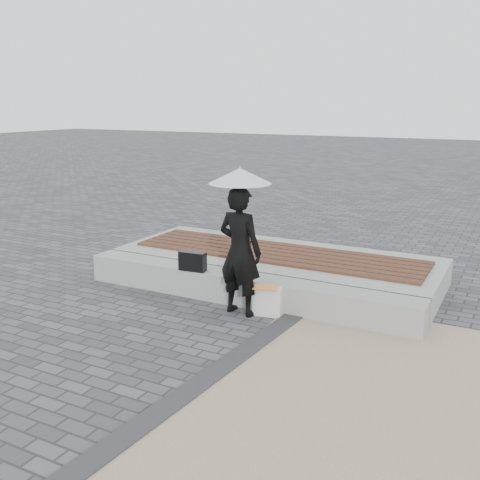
% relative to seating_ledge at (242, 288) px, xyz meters
% --- Properties ---
extents(ground, '(80.00, 80.00, 0.00)m').
position_rel_seating_ledge_xyz_m(ground, '(0.00, -1.60, -0.20)').
color(ground, '#515156').
rests_on(ground, ground).
extents(terrazzo_zone, '(5.00, 5.00, 0.02)m').
position_rel_seating_ledge_xyz_m(terrazzo_zone, '(3.20, -2.10, -0.19)').
color(terrazzo_zone, tan).
rests_on(terrazzo_zone, ground).
extents(edging_band, '(0.61, 5.20, 0.04)m').
position_rel_seating_ledge_xyz_m(edging_band, '(0.75, -2.10, -0.18)').
color(edging_band, '#313134').
rests_on(edging_band, ground).
extents(seating_ledge, '(5.00, 0.45, 0.40)m').
position_rel_seating_ledge_xyz_m(seating_ledge, '(0.00, 0.00, 0.00)').
color(seating_ledge, gray).
rests_on(seating_ledge, ground).
extents(timber_platform, '(5.00, 2.00, 0.40)m').
position_rel_seating_ledge_xyz_m(timber_platform, '(0.00, 1.20, 0.00)').
color(timber_platform, '#A5A6A0').
rests_on(timber_platform, ground).
extents(timber_decking, '(4.60, 1.20, 0.04)m').
position_rel_seating_ledge_xyz_m(timber_decking, '(0.00, 1.20, 0.22)').
color(timber_decking, '#532D1C').
rests_on(timber_decking, timber_platform).
extents(woman, '(0.67, 0.48, 1.70)m').
position_rel_seating_ledge_xyz_m(woman, '(0.18, -0.39, 0.65)').
color(woman, black).
rests_on(woman, ground).
extents(parasol, '(0.80, 0.80, 1.02)m').
position_rel_seating_ledge_xyz_m(parasol, '(0.18, -0.39, 1.63)').
color(parasol, silver).
rests_on(parasol, ground).
extents(handbag, '(0.40, 0.17, 0.28)m').
position_rel_seating_ledge_xyz_m(handbag, '(-0.70, -0.17, 0.34)').
color(handbag, black).
rests_on(handbag, seating_ledge).
extents(canvas_tote, '(0.40, 0.21, 0.40)m').
position_rel_seating_ledge_xyz_m(canvas_tote, '(0.54, -0.30, -0.00)').
color(canvas_tote, silver).
rests_on(canvas_tote, ground).
extents(magazine, '(0.37, 0.31, 0.01)m').
position_rel_seating_ledge_xyz_m(magazine, '(0.54, -0.35, 0.20)').
color(magazine, red).
rests_on(magazine, canvas_tote).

